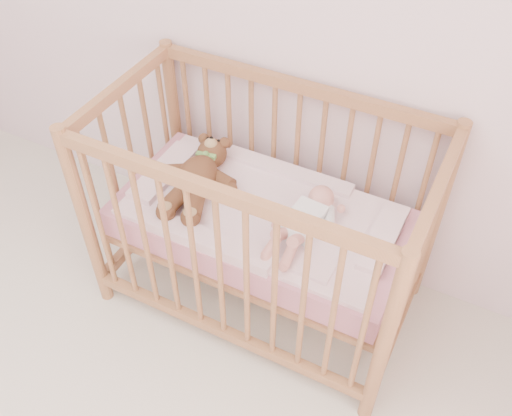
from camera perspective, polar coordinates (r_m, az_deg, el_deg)
The scene contains 5 objects.
crib at distance 2.41m, azimuth 0.54°, elevation -1.29°, with size 1.36×0.76×1.00m, color #B0724A, non-canonical shape.
mattress at distance 2.42m, azimuth 0.54°, elevation -1.54°, with size 1.22×0.62×0.13m, color #D0818F.
blanket at distance 2.36m, azimuth 0.55°, elevation -0.28°, with size 1.10×0.58×0.06m, color #F6A9B6, non-canonical shape.
baby at distance 2.24m, azimuth 4.91°, elevation -0.88°, with size 0.23×0.48×0.11m, color white, non-canonical shape.
teddy_bear at distance 2.40m, azimuth -5.95°, elevation 3.12°, with size 0.37×0.53×0.15m, color brown, non-canonical shape.
Camera 1 is at (1.16, 0.10, 2.23)m, focal length 40.00 mm.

